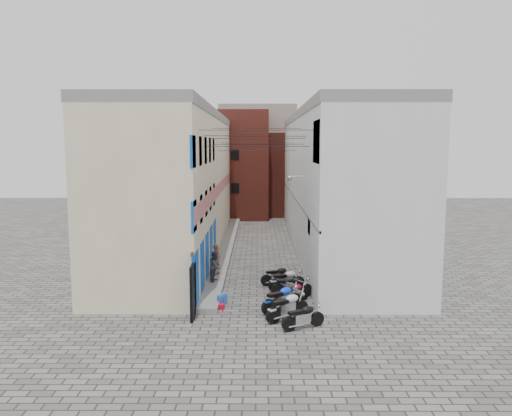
{
  "coord_description": "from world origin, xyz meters",
  "views": [
    {
      "loc": [
        0.07,
        -19.58,
        6.87
      ],
      "look_at": [
        -0.07,
        10.93,
        3.0
      ],
      "focal_mm": 35.0,
      "sensor_mm": 36.0,
      "label": 1
    }
  ],
  "objects_px": {
    "motorcycle_d": "(294,292)",
    "motorcycle_g": "(278,275)",
    "water_jug_far": "(224,299)",
    "motorcycle_a": "(303,315)",
    "motorcycle_c": "(282,297)",
    "motorcycle_e": "(292,285)",
    "water_jug_near": "(220,301)",
    "red_crate": "(220,306)",
    "person_a": "(217,259)",
    "motorcycle_b": "(288,305)",
    "motorcycle_f": "(287,279)",
    "person_b": "(215,266)"
  },
  "relations": [
    {
      "from": "motorcycle_d",
      "to": "motorcycle_f",
      "type": "xyz_separation_m",
      "value": [
        -0.21,
        1.93,
        0.06
      ]
    },
    {
      "from": "water_jug_near",
      "to": "red_crate",
      "type": "xyz_separation_m",
      "value": [
        0.0,
        -0.39,
        -0.12
      ]
    },
    {
      "from": "motorcycle_e",
      "to": "water_jug_far",
      "type": "relative_size",
      "value": 4.05
    },
    {
      "from": "motorcycle_c",
      "to": "red_crate",
      "type": "height_order",
      "value": "motorcycle_c"
    },
    {
      "from": "motorcycle_a",
      "to": "person_b",
      "type": "height_order",
      "value": "person_b"
    },
    {
      "from": "motorcycle_c",
      "to": "motorcycle_f",
      "type": "distance_m",
      "value": 3.08
    },
    {
      "from": "water_jug_far",
      "to": "person_b",
      "type": "bearing_deg",
      "value": 102.3
    },
    {
      "from": "person_a",
      "to": "water_jug_near",
      "type": "distance_m",
      "value": 4.44
    },
    {
      "from": "motorcycle_a",
      "to": "motorcycle_f",
      "type": "xyz_separation_m",
      "value": [
        -0.34,
        5.05,
        0.03
      ]
    },
    {
      "from": "motorcycle_g",
      "to": "person_a",
      "type": "xyz_separation_m",
      "value": [
        -3.11,
        1.08,
        0.52
      ]
    },
    {
      "from": "person_b",
      "to": "red_crate",
      "type": "xyz_separation_m",
      "value": [
        0.48,
        -3.48,
        -0.88
      ]
    },
    {
      "from": "motorcycle_a",
      "to": "motorcycle_f",
      "type": "relative_size",
      "value": 0.95
    },
    {
      "from": "motorcycle_b",
      "to": "person_b",
      "type": "bearing_deg",
      "value": 177.15
    },
    {
      "from": "person_a",
      "to": "water_jug_near",
      "type": "xyz_separation_m",
      "value": [
        0.5,
        -4.34,
        -0.8
      ]
    },
    {
      "from": "water_jug_near",
      "to": "water_jug_far",
      "type": "bearing_deg",
      "value": 67.96
    },
    {
      "from": "motorcycle_b",
      "to": "water_jug_far",
      "type": "height_order",
      "value": "motorcycle_b"
    },
    {
      "from": "person_b",
      "to": "water_jug_near",
      "type": "height_order",
      "value": "person_b"
    },
    {
      "from": "person_a",
      "to": "motorcycle_g",
      "type": "bearing_deg",
      "value": -92.02
    },
    {
      "from": "motorcycle_g",
      "to": "person_b",
      "type": "distance_m",
      "value": 3.12
    },
    {
      "from": "motorcycle_f",
      "to": "person_b",
      "type": "bearing_deg",
      "value": -126.61
    },
    {
      "from": "person_a",
      "to": "water_jug_far",
      "type": "distance_m",
      "value": 4.15
    },
    {
      "from": "motorcycle_f",
      "to": "motorcycle_g",
      "type": "relative_size",
      "value": 1.06
    },
    {
      "from": "water_jug_far",
      "to": "motorcycle_a",
      "type": "bearing_deg",
      "value": -42.88
    },
    {
      "from": "motorcycle_e",
      "to": "water_jug_far",
      "type": "xyz_separation_m",
      "value": [
        -3.04,
        -1.07,
        -0.31
      ]
    },
    {
      "from": "motorcycle_d",
      "to": "motorcycle_g",
      "type": "xyz_separation_m",
      "value": [
        -0.58,
        2.78,
        0.03
      ]
    },
    {
      "from": "motorcycle_d",
      "to": "motorcycle_e",
      "type": "relative_size",
      "value": 0.89
    },
    {
      "from": "motorcycle_a",
      "to": "motorcycle_b",
      "type": "bearing_deg",
      "value": -177.69
    },
    {
      "from": "motorcycle_a",
      "to": "water_jug_far",
      "type": "relative_size",
      "value": 3.87
    },
    {
      "from": "motorcycle_a",
      "to": "motorcycle_e",
      "type": "bearing_deg",
      "value": 155.76
    },
    {
      "from": "water_jug_far",
      "to": "red_crate",
      "type": "height_order",
      "value": "water_jug_far"
    },
    {
      "from": "motorcycle_e",
      "to": "person_a",
      "type": "distance_m",
      "value": 4.74
    },
    {
      "from": "person_b",
      "to": "red_crate",
      "type": "distance_m",
      "value": 3.63
    },
    {
      "from": "motorcycle_b",
      "to": "water_jug_near",
      "type": "xyz_separation_m",
      "value": [
        -2.78,
        1.67,
        -0.37
      ]
    },
    {
      "from": "motorcycle_f",
      "to": "motorcycle_g",
      "type": "bearing_deg",
      "value": 178.13
    },
    {
      "from": "motorcycle_e",
      "to": "person_a",
      "type": "relative_size",
      "value": 1.21
    },
    {
      "from": "person_b",
      "to": "water_jug_far",
      "type": "xyz_separation_m",
      "value": [
        0.61,
        -2.78,
        -0.76
      ]
    },
    {
      "from": "motorcycle_c",
      "to": "water_jug_near",
      "type": "distance_m",
      "value": 2.7
    },
    {
      "from": "motorcycle_f",
      "to": "person_a",
      "type": "bearing_deg",
      "value": -144.37
    },
    {
      "from": "motorcycle_b",
      "to": "motorcycle_f",
      "type": "distance_m",
      "value": 4.08
    },
    {
      "from": "motorcycle_c",
      "to": "motorcycle_e",
      "type": "distance_m",
      "value": 2.11
    },
    {
      "from": "motorcycle_g",
      "to": "water_jug_far",
      "type": "xyz_separation_m",
      "value": [
        -2.48,
        -2.94,
        -0.28
      ]
    },
    {
      "from": "person_a",
      "to": "motorcycle_a",
      "type": "bearing_deg",
      "value": -134.2
    },
    {
      "from": "motorcycle_c",
      "to": "motorcycle_d",
      "type": "xyz_separation_m",
      "value": [
        0.58,
        1.13,
        -0.11
      ]
    },
    {
      "from": "person_a",
      "to": "motorcycle_b",
      "type": "bearing_deg",
      "value": -134.2
    },
    {
      "from": "motorcycle_a",
      "to": "person_a",
      "type": "relative_size",
      "value": 1.15
    },
    {
      "from": "motorcycle_f",
      "to": "water_jug_far",
      "type": "relative_size",
      "value": 4.07
    },
    {
      "from": "motorcycle_d",
      "to": "person_a",
      "type": "bearing_deg",
      "value": -173.83
    },
    {
      "from": "motorcycle_g",
      "to": "motorcycle_c",
      "type": "bearing_deg",
      "value": -16.96
    },
    {
      "from": "motorcycle_d",
      "to": "person_b",
      "type": "relative_size",
      "value": 1.13
    },
    {
      "from": "motorcycle_e",
      "to": "water_jug_far",
      "type": "distance_m",
      "value": 3.23
    }
  ]
}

